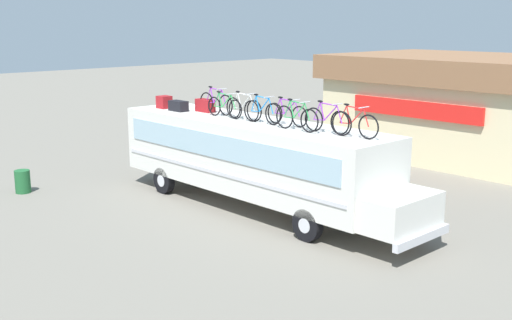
{
  "coord_description": "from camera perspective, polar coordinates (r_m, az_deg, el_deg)",
  "views": [
    {
      "loc": [
        15.02,
        -13.76,
        6.07
      ],
      "look_at": [
        0.32,
        0.0,
        1.63
      ],
      "focal_mm": 44.43,
      "sensor_mm": 36.0,
      "label": 1
    }
  ],
  "objects": [
    {
      "name": "trash_bin",
      "position": [
        24.28,
        -20.27,
        -1.83
      ],
      "size": [
        0.54,
        0.54,
        0.83
      ],
      "primitive_type": "cylinder",
      "color": "#1E592D",
      "rests_on": "ground"
    },
    {
      "name": "rooftop_bicycle_3",
      "position": [
        20.7,
        -1.13,
        4.7
      ],
      "size": [
        1.71,
        0.44,
        0.93
      ],
      "color": "black",
      "rests_on": "bus"
    },
    {
      "name": "luggage_bag_2",
      "position": [
        22.94,
        -7.01,
        4.86
      ],
      "size": [
        0.74,
        0.38,
        0.37
      ],
      "primitive_type": "cube",
      "color": "black",
      "rests_on": "bus"
    },
    {
      "name": "rooftop_bicycle_7",
      "position": [
        18.25,
        6.45,
        3.58
      ],
      "size": [
        1.76,
        0.44,
        0.94
      ],
      "color": "black",
      "rests_on": "bus"
    },
    {
      "name": "rooftop_bicycle_2",
      "position": [
        21.25,
        -2.85,
        4.82
      ],
      "size": [
        1.73,
        0.44,
        0.87
      ],
      "color": "black",
      "rests_on": "bus"
    },
    {
      "name": "rooftop_bicycle_4",
      "position": [
        19.98,
        0.54,
        4.4
      ],
      "size": [
        1.67,
        0.44,
        0.92
      ],
      "color": "black",
      "rests_on": "bus"
    },
    {
      "name": "ground_plane",
      "position": [
        21.26,
        -0.59,
        -4.16
      ],
      "size": [
        120.0,
        120.0,
        0.0
      ],
      "primitive_type": "plane",
      "color": "slate"
    },
    {
      "name": "luggage_bag_3",
      "position": [
        22.65,
        -4.6,
        4.91
      ],
      "size": [
        0.75,
        0.35,
        0.45
      ],
      "primitive_type": "cube",
      "color": "maroon",
      "rests_on": "bus"
    },
    {
      "name": "rooftop_bicycle_6",
      "position": [
        18.68,
        3.68,
        3.83
      ],
      "size": [
        1.7,
        0.44,
        0.93
      ],
      "color": "black",
      "rests_on": "bus"
    },
    {
      "name": "luggage_bag_1",
      "position": [
        23.75,
        -8.27,
        5.18
      ],
      "size": [
        0.46,
        0.43,
        0.46
      ],
      "primitive_type": "cube",
      "color": "maroon",
      "rests_on": "bus"
    },
    {
      "name": "roadside_building",
      "position": [
        30.57,
        18.11,
        4.79
      ],
      "size": [
        11.04,
        8.28,
        4.53
      ],
      "color": "beige",
      "rests_on": "ground"
    },
    {
      "name": "rooftop_bicycle_8",
      "position": [
        17.81,
        8.8,
        3.27
      ],
      "size": [
        1.69,
        0.44,
        0.92
      ],
      "color": "black",
      "rests_on": "bus"
    },
    {
      "name": "bus",
      "position": [
        20.65,
        -0.13,
        0.3
      ],
      "size": [
        12.03,
        2.6,
        2.9
      ],
      "color": "silver",
      "rests_on": "ground"
    },
    {
      "name": "rooftop_bicycle_5",
      "position": [
        19.62,
        2.8,
        4.19
      ],
      "size": [
        1.71,
        0.44,
        0.87
      ],
      "color": "black",
      "rests_on": "bus"
    },
    {
      "name": "rooftop_bicycle_1",
      "position": [
        22.07,
        -3.63,
        5.18
      ],
      "size": [
        1.75,
        0.44,
        0.95
      ],
      "color": "black",
      "rests_on": "bus"
    }
  ]
}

